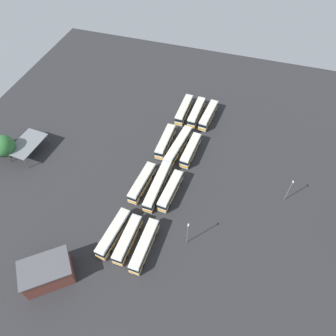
{
  "coord_description": "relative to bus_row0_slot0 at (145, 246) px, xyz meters",
  "views": [
    {
      "loc": [
        -52.28,
        -16.45,
        66.87
      ],
      "look_at": [
        -0.71,
        -0.24,
        1.49
      ],
      "focal_mm": 33.83,
      "sensor_mm": 36.0,
      "label": 1
    }
  ],
  "objects": [
    {
      "name": "bus_row1_slot1",
      "position": [
        16.41,
        2.51,
        0.0
      ],
      "size": [
        14.86,
        2.94,
        3.42
      ],
      "color": "silver",
      "rests_on": "ground_plane"
    },
    {
      "name": "bus_row3_slot2",
      "position": [
        47.25,
        4.05,
        -0.0
      ],
      "size": [
        12.16,
        2.77,
        3.42
      ],
      "color": "silver",
      "rests_on": "ground_plane"
    },
    {
      "name": "bus_row0_slot2",
      "position": [
        0.77,
        7.79,
        -0.0
      ],
      "size": [
        12.37,
        3.83,
        3.42
      ],
      "color": "silver",
      "rests_on": "ground_plane"
    },
    {
      "name": "bus_row2_slot0",
      "position": [
        31.05,
        -2.4,
        -0.0
      ],
      "size": [
        11.68,
        3.38,
        3.42
      ],
      "color": "silver",
      "rests_on": "ground_plane"
    },
    {
      "name": "bus_row3_slot0",
      "position": [
        46.98,
        -3.86,
        -0.0
      ],
      "size": [
        12.15,
        3.66,
        3.42
      ],
      "color": "silver",
      "rests_on": "ground_plane"
    },
    {
      "name": "bus_row1_slot2",
      "position": [
        16.29,
        6.63,
        -0.0
      ],
      "size": [
        12.12,
        3.59,
        3.42
      ],
      "color": "silver",
      "rests_on": "ground_plane"
    },
    {
      "name": "bus_row3_slot1",
      "position": [
        47.2,
        0.05,
        -0.0
      ],
      "size": [
        12.11,
        2.97,
        3.42
      ],
      "color": "silver",
      "rests_on": "ground_plane"
    },
    {
      "name": "bus_row2_slot2",
      "position": [
        32.2,
        5.42,
        -0.0
      ],
      "size": [
        11.86,
        2.66,
        3.42
      ],
      "color": "silver",
      "rests_on": "ground_plane"
    },
    {
      "name": "ground_plane",
      "position": [
        23.87,
        2.05,
        -1.81
      ],
      "size": [
        126.33,
        126.33,
        0.0
      ],
      "primitive_type": "plane",
      "color": "#28282B"
    },
    {
      "name": "bus_row0_slot0",
      "position": [
        0.0,
        0.0,
        0.0
      ],
      "size": [
        12.59,
        2.86,
        3.42
      ],
      "color": "silver",
      "rests_on": "ground_plane"
    },
    {
      "name": "bus_row1_slot0",
      "position": [
        16.04,
        -1.09,
        -0.0
      ],
      "size": [
        11.82,
        3.55,
        3.42
      ],
      "color": "silver",
      "rests_on": "ground_plane"
    },
    {
      "name": "lamp_post_far_corner",
      "position": [
        23.17,
        -29.0,
        2.43
      ],
      "size": [
        0.56,
        0.28,
        7.66
      ],
      "color": "slate",
      "rests_on": "ground_plane"
    },
    {
      "name": "lamp_post_by_building",
      "position": [
        4.45,
        -8.53,
        2.64
      ],
      "size": [
        0.56,
        0.28,
        8.07
      ],
      "color": "slate",
      "rests_on": "ground_plane"
    },
    {
      "name": "bus_row2_slot1",
      "position": [
        31.4,
        1.39,
        0.0
      ],
      "size": [
        14.99,
        4.46,
        3.42
      ],
      "color": "silver",
      "rests_on": "ground_plane"
    },
    {
      "name": "depot_building",
      "position": [
        -12.08,
        16.99,
        0.87
      ],
      "size": [
        11.7,
        12.23,
        5.33
      ],
      "color": "brown",
      "rests_on": "ground_plane"
    },
    {
      "name": "bus_row0_slot1",
      "position": [
        0.35,
        4.18,
        -0.0
      ],
      "size": [
        11.62,
        2.85,
        3.42
      ],
      "color": "silver",
      "rests_on": "ground_plane"
    },
    {
      "name": "tree_north_edge",
      "position": [
        14.62,
        45.77,
        3.03
      ],
      "size": [
        5.91,
        5.91,
        7.81
      ],
      "color": "brown",
      "rests_on": "ground_plane"
    },
    {
      "name": "maintenance_shelter",
      "position": [
        18.13,
        41.42,
        1.68
      ],
      "size": [
        11.18,
        7.55,
        3.67
      ],
      "color": "slate",
      "rests_on": "ground_plane"
    }
  ]
}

